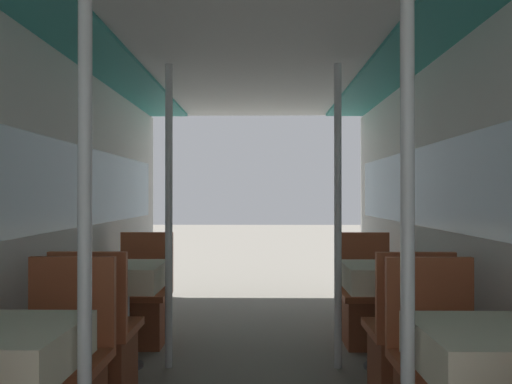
# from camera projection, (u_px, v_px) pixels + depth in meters

# --- Properties ---
(wall_left) EXTENTS (0.05, 6.69, 2.23)m
(wall_left) POSITION_uv_depth(u_px,v_px,m) (24.00, 216.00, 2.91)
(wall_left) COLOR silver
(wall_left) RESTS_ON ground_plane
(wall_right) EXTENTS (0.05, 6.69, 2.23)m
(wall_right) POSITION_uv_depth(u_px,v_px,m) (480.00, 216.00, 2.88)
(wall_right) COLOR silver
(wall_right) RESTS_ON ground_plane
(ceiling_panel) EXTENTS (2.65, 6.69, 0.07)m
(ceiling_panel) POSITION_uv_depth(u_px,v_px,m) (251.00, 22.00, 2.90)
(ceiling_panel) COLOR silver
(ceiling_panel) RESTS_ON wall_left
(support_pole_left_0) EXTENTS (0.05, 0.05, 2.23)m
(support_pole_left_0) POSITION_uv_depth(u_px,v_px,m) (85.00, 234.00, 1.92)
(support_pole_left_0) COLOR silver
(support_pole_left_0) RESTS_ON ground_plane
(dining_table_left_1) EXTENTS (0.58, 0.58, 0.76)m
(dining_table_left_1) POSITION_uv_depth(u_px,v_px,m) (123.00, 280.00, 3.67)
(dining_table_left_1) COLOR #4C4C51
(dining_table_left_1) RESTS_ON ground_plane
(chair_left_near_1) EXTENTS (0.46, 0.46, 0.93)m
(chair_left_near_1) POSITION_uv_depth(u_px,v_px,m) (98.00, 353.00, 3.10)
(chair_left_near_1) COLOR brown
(chair_left_near_1) RESTS_ON ground_plane
(chair_left_far_1) EXTENTS (0.46, 0.46, 0.93)m
(chair_left_far_1) POSITION_uv_depth(u_px,v_px,m) (142.00, 310.00, 4.24)
(chair_left_far_1) COLOR brown
(chair_left_far_1) RESTS_ON ground_plane
(support_pole_left_1) EXTENTS (0.05, 0.05, 2.23)m
(support_pole_left_1) POSITION_uv_depth(u_px,v_px,m) (169.00, 215.00, 3.67)
(support_pole_left_1) COLOR silver
(support_pole_left_1) RESTS_ON ground_plane
(dining_table_right_0) EXTENTS (0.58, 0.58, 0.76)m
(dining_table_right_0) POSITION_uv_depth(u_px,v_px,m) (496.00, 360.00, 1.90)
(dining_table_right_0) COLOR #4C4C51
(dining_table_right_0) RESTS_ON ground_plane
(support_pole_right_0) EXTENTS (0.05, 0.05, 2.23)m
(support_pole_right_0) POSITION_uv_depth(u_px,v_px,m) (408.00, 235.00, 1.91)
(support_pole_right_0) COLOR silver
(support_pole_right_0) RESTS_ON ground_plane
(dining_table_right_1) EXTENTS (0.58, 0.58, 0.76)m
(dining_table_right_1) POSITION_uv_depth(u_px,v_px,m) (384.00, 281.00, 3.65)
(dining_table_right_1) COLOR #4C4C51
(dining_table_right_1) RESTS_ON ground_plane
(chair_right_near_1) EXTENTS (0.46, 0.46, 0.93)m
(chair_right_near_1) POSITION_uv_depth(u_px,v_px,m) (406.00, 354.00, 3.08)
(chair_right_near_1) COLOR brown
(chair_right_near_1) RESTS_ON ground_plane
(chair_right_far_1) EXTENTS (0.46, 0.46, 0.93)m
(chair_right_far_1) POSITION_uv_depth(u_px,v_px,m) (367.00, 311.00, 4.22)
(chair_right_far_1) COLOR brown
(chair_right_far_1) RESTS_ON ground_plane
(support_pole_right_1) EXTENTS (0.05, 0.05, 2.23)m
(support_pole_right_1) POSITION_uv_depth(u_px,v_px,m) (338.00, 215.00, 3.65)
(support_pole_right_1) COLOR silver
(support_pole_right_1) RESTS_ON ground_plane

